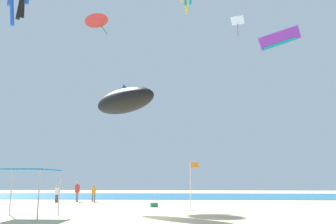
# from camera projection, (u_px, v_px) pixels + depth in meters

# --- Properties ---
(ground) EXTENTS (110.00, 110.00, 0.10)m
(ground) POSITION_uv_depth(u_px,v_px,m) (144.00, 218.00, 19.79)
(ground) COLOR #D1BA8C
(ocean_strip) EXTENTS (110.00, 19.20, 0.03)m
(ocean_strip) POSITION_uv_depth(u_px,v_px,m) (170.00, 196.00, 46.97)
(ocean_strip) COLOR #1E6B93
(ocean_strip) RESTS_ON ground
(canopy_tent) EXTENTS (3.04, 3.06, 2.63)m
(canopy_tent) POSITION_uv_depth(u_px,v_px,m) (25.00, 172.00, 20.08)
(canopy_tent) COLOR #B2B2B7
(canopy_tent) RESTS_ON ground
(person_near_tent) EXTENTS (0.38, 0.38, 1.61)m
(person_near_tent) POSITION_uv_depth(u_px,v_px,m) (94.00, 192.00, 33.85)
(person_near_tent) COLOR slate
(person_near_tent) RESTS_ON ground
(person_leftmost) EXTENTS (0.45, 0.46, 1.88)m
(person_leftmost) POSITION_uv_depth(u_px,v_px,m) (77.00, 190.00, 34.43)
(person_leftmost) COLOR slate
(person_leftmost) RESTS_ON ground
(person_rightmost) EXTENTS (0.38, 0.42, 1.59)m
(person_rightmost) POSITION_uv_depth(u_px,v_px,m) (57.00, 192.00, 33.44)
(person_rightmost) COLOR brown
(person_rightmost) RESTS_ON ground
(banner_flag) EXTENTS (0.61, 0.06, 3.26)m
(banner_flag) POSITION_uv_depth(u_px,v_px,m) (191.00, 181.00, 24.71)
(banner_flag) COLOR silver
(banner_flag) RESTS_ON ground
(cooler_box) EXTENTS (0.57, 0.37, 0.35)m
(cooler_box) POSITION_uv_depth(u_px,v_px,m) (154.00, 205.00, 27.52)
(cooler_box) COLOR #1E8C4C
(cooler_box) RESTS_ON ground
(kite_diamond_white) EXTENTS (1.98, 1.94, 2.44)m
(kite_diamond_white) POSITION_uv_depth(u_px,v_px,m) (238.00, 21.00, 46.06)
(kite_diamond_white) COLOR white
(kite_delta_red) EXTENTS (4.08, 4.08, 2.51)m
(kite_delta_red) POSITION_uv_depth(u_px,v_px,m) (96.00, 19.00, 44.40)
(kite_delta_red) COLOR red
(kite_inflatable_black) EXTENTS (6.31, 5.92, 2.55)m
(kite_inflatable_black) POSITION_uv_depth(u_px,v_px,m) (124.00, 101.00, 27.32)
(kite_inflatable_black) COLOR black
(kite_parafoil_purple) EXTENTS (5.30, 1.31, 3.25)m
(kite_parafoil_purple) POSITION_uv_depth(u_px,v_px,m) (280.00, 38.00, 42.55)
(kite_parafoil_purple) COLOR purple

